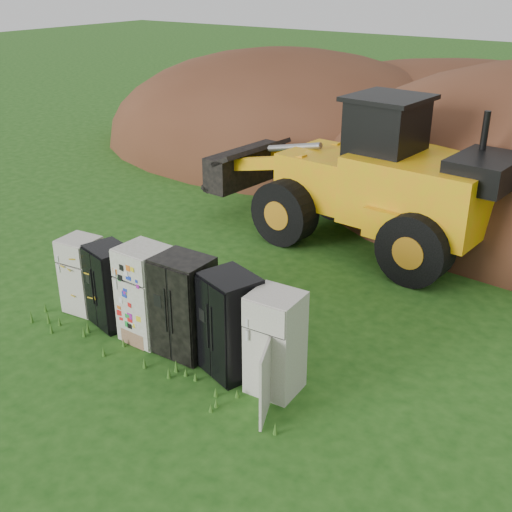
{
  "coord_description": "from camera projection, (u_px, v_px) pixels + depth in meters",
  "views": [
    {
      "loc": [
        7.36,
        -7.61,
        6.61
      ],
      "look_at": [
        0.54,
        2.0,
        1.29
      ],
      "focal_mm": 45.0,
      "sensor_mm": 36.0,
      "label": 1
    }
  ],
  "objects": [
    {
      "name": "ground",
      "position": [
        172.0,
        346.0,
        12.26
      ],
      "size": [
        120.0,
        120.0,
        0.0
      ],
      "primitive_type": "plane",
      "color": "#1D4C14",
      "rests_on": "ground"
    },
    {
      "name": "fridge_leftmost",
      "position": [
        83.0,
        275.0,
        13.26
      ],
      "size": [
        0.79,
        0.76,
        1.62
      ],
      "primitive_type": null,
      "rotation": [
        0.0,
        0.0,
        0.11
      ],
      "color": "silver",
      "rests_on": "ground"
    },
    {
      "name": "fridge_black_side",
      "position": [
        111.0,
        286.0,
        12.72
      ],
      "size": [
        1.02,
        0.88,
        1.68
      ],
      "primitive_type": null,
      "rotation": [
        0.0,
        0.0,
        -0.25
      ],
      "color": "black",
      "rests_on": "ground"
    },
    {
      "name": "fridge_sticker",
      "position": [
        145.0,
        294.0,
        12.16
      ],
      "size": [
        0.86,
        0.8,
        1.92
      ],
      "primitive_type": null,
      "rotation": [
        0.0,
        0.0,
        -0.01
      ],
      "color": "silver",
      "rests_on": "ground"
    },
    {
      "name": "fridge_dark_mid",
      "position": [
        184.0,
        306.0,
        11.7
      ],
      "size": [
        1.0,
        0.82,
        1.92
      ],
      "primitive_type": null,
      "rotation": [
        0.0,
        0.0,
        0.02
      ],
      "color": "black",
      "rests_on": "ground"
    },
    {
      "name": "fridge_black_right",
      "position": [
        230.0,
        325.0,
        11.12
      ],
      "size": [
        1.14,
        1.04,
        1.89
      ],
      "primitive_type": null,
      "rotation": [
        0.0,
        0.0,
        -0.32
      ],
      "color": "black",
      "rests_on": "ground"
    },
    {
      "name": "fridge_open_door",
      "position": [
        275.0,
        343.0,
        10.65
      ],
      "size": [
        0.87,
        0.81,
        1.82
      ],
      "primitive_type": null,
      "rotation": [
        0.0,
        0.0,
        0.06
      ],
      "color": "silver",
      "rests_on": "ground"
    },
    {
      "name": "wheel_loader",
      "position": [
        349.0,
        168.0,
        16.33
      ],
      "size": [
        8.23,
        3.83,
        3.88
      ],
      "primitive_type": null,
      "rotation": [
        0.0,
        0.0,
        -0.07
      ],
      "color": "orange",
      "rests_on": "ground"
    },
    {
      "name": "dirt_mound_left",
      "position": [
        289.0,
        146.0,
        25.94
      ],
      "size": [
        16.33,
        12.25,
        7.62
      ],
      "primitive_type": "ellipsoid",
      "color": "#4B2718",
      "rests_on": "ground"
    },
    {
      "name": "dirt_mound_back",
      "position": [
        470.0,
        153.0,
        25.0
      ],
      "size": [
        19.71,
        13.14,
        6.91
      ],
      "primitive_type": "ellipsoid",
      "color": "#4B2718",
      "rests_on": "ground"
    }
  ]
}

